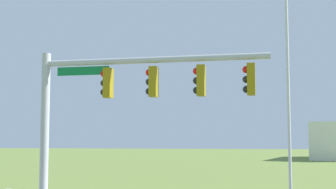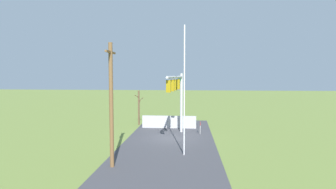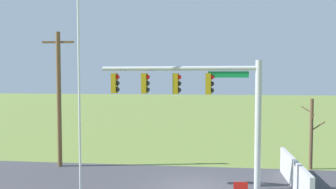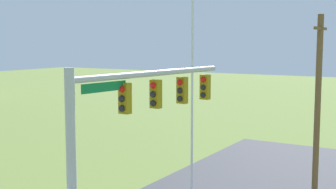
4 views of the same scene
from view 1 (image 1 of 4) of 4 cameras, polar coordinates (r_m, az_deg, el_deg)
signal_mast at (r=14.11m, az=-6.62°, el=-0.87°), size 7.42×1.13×6.08m
flagpole at (r=14.77m, az=15.37°, el=0.30°), size 0.10×0.10×9.50m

